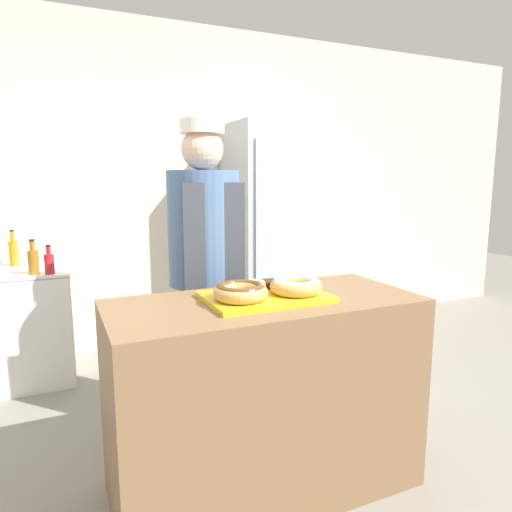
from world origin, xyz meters
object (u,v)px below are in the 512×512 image
(donut_chocolate_glaze, at_px, (241,291))
(brownie_back_left, at_px, (237,287))
(brownie_back_right, at_px, (272,283))
(baker_person, at_px, (205,271))
(serving_tray, at_px, (265,297))
(bottle_red, at_px, (49,263))
(bottle_orange, at_px, (14,252))
(donut_mini_center, at_px, (255,284))
(bottle_amber_b, at_px, (33,261))
(donut_light_glaze, at_px, (296,285))
(chest_freezer, at_px, (6,327))
(beverage_fridge, at_px, (269,236))

(donut_chocolate_glaze, bearing_deg, brownie_back_left, 74.09)
(brownie_back_right, relative_size, baker_person, 0.05)
(serving_tray, distance_m, bottle_red, 1.76)
(brownie_back_right, height_order, bottle_orange, bottle_orange)
(donut_chocolate_glaze, xyz_separation_m, brownie_back_right, (0.22, 0.15, -0.02))
(donut_mini_center, xyz_separation_m, bottle_amber_b, (-0.97, 1.44, -0.05))
(bottle_red, relative_size, bottle_amber_b, 0.83)
(donut_light_glaze, relative_size, baker_person, 0.13)
(donut_mini_center, xyz_separation_m, bottle_orange, (-1.11, 1.83, -0.04))
(brownie_back_left, bearing_deg, bottle_orange, 119.04)
(chest_freezer, height_order, bottle_orange, bottle_orange)
(serving_tray, xyz_separation_m, donut_mini_center, (0.00, 0.12, 0.03))
(baker_person, distance_m, beverage_fridge, 1.43)
(donut_mini_center, relative_size, brownie_back_right, 1.24)
(brownie_back_left, distance_m, bottle_orange, 2.09)
(beverage_fridge, bearing_deg, donut_chocolate_glaze, -119.12)
(donut_light_glaze, relative_size, brownie_back_right, 2.60)
(donut_light_glaze, xyz_separation_m, bottle_orange, (-1.24, 1.98, -0.06))
(donut_light_glaze, xyz_separation_m, baker_person, (-0.20, 0.69, -0.05))
(serving_tray, bearing_deg, donut_mini_center, 90.00)
(bottle_red, bearing_deg, serving_tray, -60.32)
(bottle_red, bearing_deg, baker_person, -47.39)
(brownie_back_left, xyz_separation_m, beverage_fridge, (0.95, 1.63, -0.00))
(beverage_fridge, height_order, bottle_red, beverage_fridge)
(brownie_back_right, distance_m, chest_freezer, 2.14)
(bottle_red, bearing_deg, brownie_back_left, -61.03)
(donut_mini_center, distance_m, brownie_back_left, 0.09)
(donut_mini_center, height_order, bottle_orange, bottle_orange)
(serving_tray, bearing_deg, chest_freezer, 124.01)
(brownie_back_left, bearing_deg, beverage_fridge, 59.78)
(beverage_fridge, bearing_deg, bottle_red, -172.81)
(bottle_red, xyz_separation_m, bottle_orange, (-0.23, 0.42, 0.03))
(serving_tray, height_order, donut_light_glaze, donut_light_glaze)
(donut_mini_center, height_order, chest_freezer, donut_mini_center)
(baker_person, height_order, bottle_red, baker_person)
(brownie_back_left, distance_m, chest_freezer, 2.04)
(serving_tray, xyz_separation_m, donut_light_glaze, (0.13, -0.04, 0.05))
(serving_tray, relative_size, donut_light_glaze, 2.27)
(baker_person, bearing_deg, donut_mini_center, -82.94)
(brownie_back_right, xyz_separation_m, bottle_amber_b, (-1.06, 1.44, -0.05))
(baker_person, bearing_deg, bottle_amber_b, 134.88)
(baker_person, bearing_deg, bottle_red, 132.61)
(beverage_fridge, bearing_deg, chest_freezer, 179.81)
(donut_mini_center, relative_size, chest_freezer, 0.13)
(brownie_back_left, bearing_deg, serving_tray, -52.47)
(brownie_back_right, xyz_separation_m, bottle_red, (-0.96, 1.41, -0.07))
(donut_chocolate_glaze, xyz_separation_m, bottle_red, (-0.74, 1.56, -0.09))
(brownie_back_left, xyz_separation_m, chest_freezer, (-1.09, 1.64, -0.54))
(brownie_back_right, bearing_deg, baker_person, 106.17)
(brownie_back_right, bearing_deg, brownie_back_left, 180.00)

